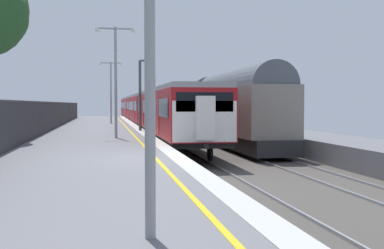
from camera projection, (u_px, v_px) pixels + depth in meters
ground at (245, 174)px, 16.27m from camera, size 17.40×110.00×1.21m
commuter_train_at_platform at (145, 109)px, 49.78m from camera, size 2.83×61.14×3.81m
freight_train_adjacent_track at (211, 105)px, 37.42m from camera, size 2.60×30.20×4.79m
signal_gantry at (144, 86)px, 31.94m from camera, size 1.10×0.24×4.63m
platform_lamp_mid at (116, 73)px, 24.96m from camera, size 2.00×0.20×5.67m
platform_lamp_far at (111, 87)px, 43.75m from camera, size 2.00×0.20×5.50m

